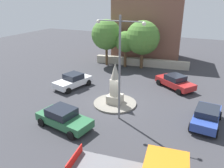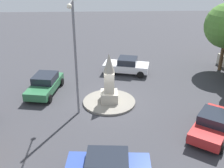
{
  "view_description": "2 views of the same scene",
  "coord_description": "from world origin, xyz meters",
  "px_view_note": "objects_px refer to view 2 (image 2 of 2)",
  "views": [
    {
      "loc": [
        -7.45,
        16.84,
        9.24
      ],
      "look_at": [
        0.23,
        0.16,
        2.01
      ],
      "focal_mm": 35.59,
      "sensor_mm": 36.0,
      "label": 1
    },
    {
      "loc": [
        -17.78,
        0.56,
        9.79
      ],
      "look_at": [
        -0.91,
        -0.17,
        1.98
      ],
      "focal_mm": 42.9,
      "sensor_mm": 36.0,
      "label": 2
    }
  ],
  "objects_px": {
    "streetlamp": "(75,46)",
    "car_white_far_side": "(126,66)",
    "monument": "(109,82)",
    "car_blue_passing": "(108,167)",
    "car_red_approaching": "(213,124)",
    "car_green_waiting": "(45,84)"
  },
  "relations": [
    {
      "from": "streetlamp",
      "to": "car_white_far_side",
      "type": "relative_size",
      "value": 1.79
    },
    {
      "from": "car_blue_passing",
      "to": "monument",
      "type": "bearing_deg",
      "value": -2.33
    },
    {
      "from": "car_red_approaching",
      "to": "car_blue_passing",
      "type": "height_order",
      "value": "car_red_approaching"
    },
    {
      "from": "car_green_waiting",
      "to": "car_blue_passing",
      "type": "xyz_separation_m",
      "value": [
        -9.79,
        -4.79,
        -0.0
      ]
    },
    {
      "from": "streetlamp",
      "to": "car_green_waiting",
      "type": "distance_m",
      "value": 6.05
    },
    {
      "from": "monument",
      "to": "car_blue_passing",
      "type": "distance_m",
      "value": 7.88
    },
    {
      "from": "car_green_waiting",
      "to": "car_white_far_side",
      "type": "relative_size",
      "value": 1.03
    },
    {
      "from": "car_blue_passing",
      "to": "car_red_approaching",
      "type": "bearing_deg",
      "value": -61.75
    },
    {
      "from": "car_white_far_side",
      "to": "car_green_waiting",
      "type": "bearing_deg",
      "value": 118.87
    },
    {
      "from": "monument",
      "to": "car_green_waiting",
      "type": "height_order",
      "value": "monument"
    },
    {
      "from": "monument",
      "to": "streetlamp",
      "type": "relative_size",
      "value": 0.47
    },
    {
      "from": "streetlamp",
      "to": "car_white_far_side",
      "type": "height_order",
      "value": "streetlamp"
    },
    {
      "from": "car_blue_passing",
      "to": "car_white_far_side",
      "type": "relative_size",
      "value": 0.93
    },
    {
      "from": "streetlamp",
      "to": "car_blue_passing",
      "type": "bearing_deg",
      "value": -163.81
    },
    {
      "from": "car_red_approaching",
      "to": "car_blue_passing",
      "type": "distance_m",
      "value": 7.41
    },
    {
      "from": "car_green_waiting",
      "to": "car_blue_passing",
      "type": "bearing_deg",
      "value": -153.91
    },
    {
      "from": "car_green_waiting",
      "to": "streetlamp",
      "type": "bearing_deg",
      "value": -138.65
    },
    {
      "from": "monument",
      "to": "car_blue_passing",
      "type": "xyz_separation_m",
      "value": [
        -7.81,
        0.32,
        -0.97
      ]
    },
    {
      "from": "monument",
      "to": "car_blue_passing",
      "type": "height_order",
      "value": "monument"
    },
    {
      "from": "streetlamp",
      "to": "car_red_approaching",
      "type": "height_order",
      "value": "streetlamp"
    },
    {
      "from": "monument",
      "to": "car_green_waiting",
      "type": "bearing_deg",
      "value": 68.88
    },
    {
      "from": "car_red_approaching",
      "to": "car_white_far_side",
      "type": "relative_size",
      "value": 1.02
    }
  ]
}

